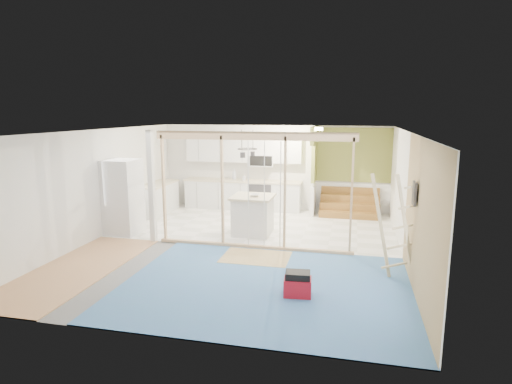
% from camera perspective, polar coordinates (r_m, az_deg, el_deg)
% --- Properties ---
extents(room, '(7.01, 8.01, 2.61)m').
position_cam_1_polar(room, '(9.38, -2.18, 0.17)').
color(room, slate).
rests_on(room, ground).
extents(floor_overlays, '(7.00, 8.00, 0.03)m').
position_cam_1_polar(floor_overlays, '(9.73, -1.61, -7.27)').
color(floor_overlays, white).
rests_on(floor_overlays, room).
extents(stud_frame, '(4.66, 0.14, 2.60)m').
position_cam_1_polar(stud_frame, '(9.40, -3.79, 2.07)').
color(stud_frame, '#D9B685').
rests_on(stud_frame, room).
extents(base_cabinets, '(4.45, 2.24, 0.93)m').
position_cam_1_polar(base_cabinets, '(13.15, -5.13, -0.51)').
color(base_cabinets, silver).
rests_on(base_cabinets, room).
extents(upper_cabinets, '(3.60, 0.41, 0.85)m').
position_cam_1_polar(upper_cabinets, '(13.18, -1.43, 5.50)').
color(upper_cabinets, silver).
rests_on(upper_cabinets, room).
extents(green_partition, '(2.25, 1.51, 2.60)m').
position_cam_1_polar(green_partition, '(12.73, 11.10, 1.15)').
color(green_partition, olive).
rests_on(green_partition, room).
extents(pot_rack, '(0.52, 0.52, 0.72)m').
position_cam_1_polar(pot_rack, '(11.17, -1.21, 5.48)').
color(pot_rack, black).
rests_on(pot_rack, room).
extents(sheathing_panel, '(0.02, 4.00, 2.60)m').
position_cam_1_polar(sheathing_panel, '(7.19, 21.17, -3.81)').
color(sheathing_panel, tan).
rests_on(sheathing_panel, room).
extents(electrical_panel, '(0.04, 0.30, 0.40)m').
position_cam_1_polar(electrical_panel, '(7.69, 20.36, -0.18)').
color(electrical_panel, '#3C3C41').
rests_on(electrical_panel, room).
extents(ceiling_light, '(0.32, 0.32, 0.08)m').
position_cam_1_polar(ceiling_light, '(11.95, 8.15, 8.33)').
color(ceiling_light, '#FFEABF').
rests_on(ceiling_light, room).
extents(fridge, '(0.83, 0.80, 1.86)m').
position_cam_1_polar(fridge, '(11.05, -17.36, -0.66)').
color(fridge, silver).
rests_on(fridge, room).
extents(island, '(1.00, 1.00, 0.98)m').
position_cam_1_polar(island, '(10.58, -0.42, -3.12)').
color(island, silver).
rests_on(island, room).
extents(bowl, '(0.29, 0.29, 0.06)m').
position_cam_1_polar(bowl, '(10.38, -0.18, -0.44)').
color(bowl, silver).
rests_on(bowl, island).
extents(soap_bottle_a, '(0.13, 0.13, 0.33)m').
position_cam_1_polar(soap_bottle_a, '(13.34, -2.93, 2.41)').
color(soap_bottle_a, '#B3BBC7').
rests_on(soap_bottle_a, base_cabinets).
extents(soap_bottle_b, '(0.09, 0.09, 0.17)m').
position_cam_1_polar(soap_bottle_b, '(13.11, -1.61, 1.93)').
color(soap_bottle_b, silver).
rests_on(soap_bottle_b, base_cabinets).
extents(toolbox, '(0.48, 0.37, 0.42)m').
position_cam_1_polar(toolbox, '(7.24, 5.57, -12.19)').
color(toolbox, '#A40F1C').
rests_on(toolbox, room).
extents(ladder, '(1.03, 0.15, 1.93)m').
position_cam_1_polar(ladder, '(8.04, 18.22, -4.44)').
color(ladder, tan).
rests_on(ladder, room).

